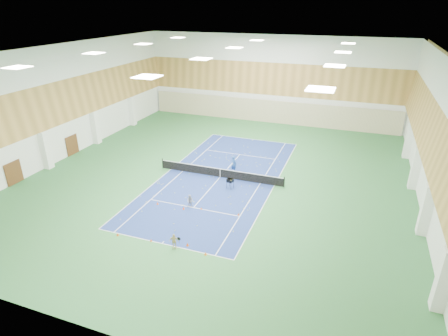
% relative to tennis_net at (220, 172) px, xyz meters
% --- Properties ---
extents(ground, '(40.00, 40.00, 0.00)m').
position_rel_tennis_net_xyz_m(ground, '(0.00, 0.00, -0.55)').
color(ground, '#2C6735').
rests_on(ground, ground).
extents(room_shell, '(36.00, 40.00, 12.00)m').
position_rel_tennis_net_xyz_m(room_shell, '(0.00, 0.00, 5.45)').
color(room_shell, white).
rests_on(room_shell, ground).
extents(wood_cladding, '(36.00, 40.00, 8.00)m').
position_rel_tennis_net_xyz_m(wood_cladding, '(0.00, 0.00, 7.45)').
color(wood_cladding, '#B88944').
rests_on(wood_cladding, room_shell).
extents(ceiling_light_grid, '(21.40, 25.40, 0.06)m').
position_rel_tennis_net_xyz_m(ceiling_light_grid, '(0.00, 0.00, 11.37)').
color(ceiling_light_grid, white).
rests_on(ceiling_light_grid, room_shell).
extents(court_surface, '(10.97, 23.77, 0.01)m').
position_rel_tennis_net_xyz_m(court_surface, '(0.00, 0.00, -0.55)').
color(court_surface, navy).
rests_on(court_surface, ground).
extents(tennis_balls_scatter, '(10.57, 22.77, 0.07)m').
position_rel_tennis_net_xyz_m(tennis_balls_scatter, '(0.00, 0.00, -0.50)').
color(tennis_balls_scatter, '#C2D023').
rests_on(tennis_balls_scatter, ground).
extents(tennis_net, '(12.80, 0.10, 1.10)m').
position_rel_tennis_net_xyz_m(tennis_net, '(0.00, 0.00, 0.00)').
color(tennis_net, black).
rests_on(tennis_net, ground).
extents(back_curtain, '(35.40, 0.16, 3.20)m').
position_rel_tennis_net_xyz_m(back_curtain, '(0.00, 19.75, 1.05)').
color(back_curtain, '#C6B793').
rests_on(back_curtain, ground).
extents(door_left_a, '(0.08, 1.80, 2.20)m').
position_rel_tennis_net_xyz_m(door_left_a, '(-17.92, -8.00, 0.55)').
color(door_left_a, '#593319').
rests_on(door_left_a, ground).
extents(door_left_b, '(0.08, 1.80, 2.20)m').
position_rel_tennis_net_xyz_m(door_left_b, '(-17.92, 0.00, 0.55)').
color(door_left_b, '#593319').
rests_on(door_left_b, ground).
extents(coach, '(0.75, 0.61, 1.79)m').
position_rel_tennis_net_xyz_m(coach, '(0.86, 1.64, 0.34)').
color(coach, '#214A97').
rests_on(coach, ground).
extents(child_court, '(0.55, 0.43, 1.13)m').
position_rel_tennis_net_xyz_m(child_court, '(-0.31, -6.36, 0.02)').
color(child_court, '#94959C').
rests_on(child_court, ground).
extents(child_apron, '(0.74, 0.53, 1.17)m').
position_rel_tennis_net_xyz_m(child_apron, '(1.07, -12.04, 0.04)').
color(child_apron, tan).
rests_on(child_apron, ground).
extents(ball_cart, '(0.69, 0.69, 0.98)m').
position_rel_tennis_net_xyz_m(ball_cart, '(1.72, -1.91, -0.06)').
color(ball_cart, black).
rests_on(ball_cart, ground).
extents(cone_svc_a, '(0.20, 0.20, 0.22)m').
position_rel_tennis_net_xyz_m(cone_svc_a, '(-3.13, -6.95, -0.44)').
color(cone_svc_a, '#EF510C').
rests_on(cone_svc_a, ground).
extents(cone_svc_b, '(0.21, 0.21, 0.24)m').
position_rel_tennis_net_xyz_m(cone_svc_b, '(-0.67, -6.93, -0.43)').
color(cone_svc_b, '#FF470D').
rests_on(cone_svc_b, ground).
extents(cone_svc_c, '(0.18, 0.18, 0.20)m').
position_rel_tennis_net_xyz_m(cone_svc_c, '(0.73, -6.41, -0.45)').
color(cone_svc_c, '#E8540C').
rests_on(cone_svc_c, ground).
extents(cone_svc_d, '(0.18, 0.18, 0.19)m').
position_rel_tennis_net_xyz_m(cone_svc_d, '(3.97, -6.26, -0.45)').
color(cone_svc_d, '#F54E0C').
rests_on(cone_svc_d, ground).
extents(cone_base_a, '(0.20, 0.20, 0.22)m').
position_rel_tennis_net_xyz_m(cone_base_a, '(-3.60, -12.10, -0.44)').
color(cone_base_a, '#F5550C').
rests_on(cone_base_a, ground).
extents(cone_base_b, '(0.17, 0.17, 0.19)m').
position_rel_tennis_net_xyz_m(cone_base_b, '(-0.89, -11.89, -0.45)').
color(cone_base_b, '#E2510B').
rests_on(cone_base_b, ground).
extents(cone_base_c, '(0.22, 0.22, 0.24)m').
position_rel_tennis_net_xyz_m(cone_base_c, '(1.84, -11.48, -0.43)').
color(cone_base_c, '#F95A0D').
rests_on(cone_base_c, ground).
extents(cone_base_d, '(0.20, 0.20, 0.22)m').
position_rel_tennis_net_xyz_m(cone_base_d, '(3.45, -11.99, -0.44)').
color(cone_base_d, '#DF5E0B').
rests_on(cone_base_d, ground).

